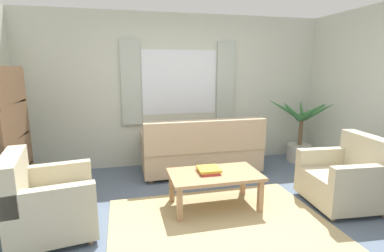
# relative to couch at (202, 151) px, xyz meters

# --- Properties ---
(ground_plane) EXTENTS (6.24, 6.24, 0.00)m
(ground_plane) POSITION_rel_couch_xyz_m (-0.23, -1.59, -0.37)
(ground_plane) COLOR slate
(wall_back) EXTENTS (5.32, 0.12, 2.60)m
(wall_back) POSITION_rel_couch_xyz_m (-0.23, 0.67, 0.93)
(wall_back) COLOR beige
(wall_back) RESTS_ON ground_plane
(window_with_curtains) EXTENTS (1.98, 0.07, 1.40)m
(window_with_curtains) POSITION_rel_couch_xyz_m (-0.23, 0.59, 1.08)
(window_with_curtains) COLOR white
(area_rug) EXTENTS (2.39, 1.69, 0.01)m
(area_rug) POSITION_rel_couch_xyz_m (-0.23, -1.59, -0.36)
(area_rug) COLOR tan
(area_rug) RESTS_ON ground_plane
(couch) EXTENTS (1.90, 0.82, 0.92)m
(couch) POSITION_rel_couch_xyz_m (0.00, 0.00, 0.00)
(couch) COLOR tan
(couch) RESTS_ON ground_plane
(armchair_left) EXTENTS (0.94, 0.96, 0.88)m
(armchair_left) POSITION_rel_couch_xyz_m (-2.02, -1.37, -0.01)
(armchair_left) COLOR #BCB293
(armchair_left) RESTS_ON ground_plane
(armchair_right) EXTENTS (0.89, 0.90, 0.88)m
(armchair_right) POSITION_rel_couch_xyz_m (1.45, -1.53, -0.01)
(armchair_right) COLOR #BCB293
(armchair_right) RESTS_ON ground_plane
(coffee_table) EXTENTS (1.10, 0.64, 0.44)m
(coffee_table) POSITION_rel_couch_xyz_m (-0.17, -1.20, 0.01)
(coffee_table) COLOR #A87F56
(coffee_table) RESTS_ON ground_plane
(book_stack_on_table) EXTENTS (0.27, 0.32, 0.06)m
(book_stack_on_table) POSITION_rel_couch_xyz_m (-0.23, -1.15, 0.10)
(book_stack_on_table) COLOR #B23833
(book_stack_on_table) RESTS_ON coffee_table
(potted_plant) EXTENTS (1.24, 1.00, 1.18)m
(potted_plant) POSITION_rel_couch_xyz_m (1.92, 0.17, 0.11)
(potted_plant) COLOR #B7B2A8
(potted_plant) RESTS_ON ground_plane
(bookshelf) EXTENTS (0.30, 0.94, 1.72)m
(bookshelf) POSITION_rel_couch_xyz_m (-2.58, -0.54, 0.52)
(bookshelf) COLOR brown
(bookshelf) RESTS_ON ground_plane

